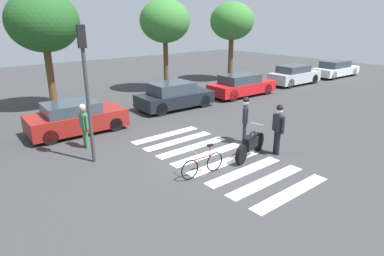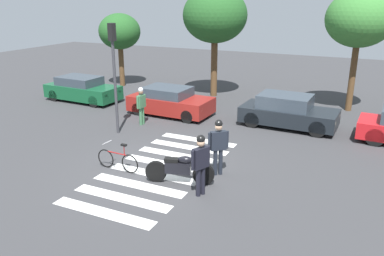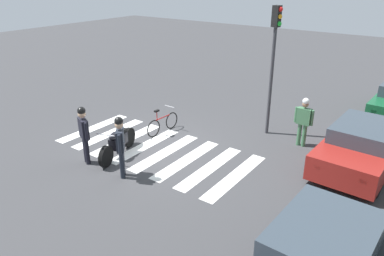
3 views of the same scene
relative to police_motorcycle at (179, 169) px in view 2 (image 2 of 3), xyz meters
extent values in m
plane|color=#38383A|center=(-1.06, 0.65, -0.47)|extent=(60.00, 60.00, 0.00)
cylinder|color=black|center=(0.73, 0.22, -0.13)|extent=(0.69, 0.33, 0.68)
cylinder|color=black|center=(-0.71, -0.22, -0.13)|extent=(0.69, 0.33, 0.68)
cube|color=black|center=(-0.04, -0.01, 0.05)|extent=(0.85, 0.50, 0.36)
ellipsoid|color=black|center=(0.18, 0.05, 0.32)|extent=(0.53, 0.37, 0.24)
cube|color=black|center=(-0.23, -0.07, 0.29)|extent=(0.49, 0.36, 0.12)
cylinder|color=#A5A5AD|center=(0.65, 0.20, 0.57)|extent=(0.22, 0.60, 0.04)
torus|color=black|center=(-2.82, -0.01, -0.14)|extent=(0.66, 0.07, 0.65)
torus|color=black|center=(-1.81, -0.05, -0.14)|extent=(0.66, 0.07, 0.65)
cylinder|color=maroon|center=(-2.31, -0.03, 0.14)|extent=(0.79, 0.07, 0.04)
cylinder|color=maroon|center=(-2.01, -0.05, 0.31)|extent=(0.03, 0.03, 0.34)
cube|color=black|center=(-2.01, -0.05, 0.49)|extent=(0.20, 0.11, 0.06)
cylinder|color=#99999E|center=(-2.72, -0.02, 0.46)|extent=(0.05, 0.46, 0.03)
cylinder|color=black|center=(0.88, -0.53, -0.03)|extent=(0.14, 0.14, 0.87)
cylinder|color=black|center=(0.96, -0.37, -0.03)|extent=(0.14, 0.14, 0.87)
cube|color=black|center=(0.92, -0.45, 0.71)|extent=(0.39, 0.55, 0.62)
sphere|color=tan|center=(0.92, -0.45, 1.18)|extent=(0.24, 0.24, 0.24)
cylinder|color=black|center=(0.80, -0.73, 0.71)|extent=(0.09, 0.09, 0.59)
cylinder|color=black|center=(1.05, -0.17, 0.71)|extent=(0.09, 0.09, 0.59)
sphere|color=black|center=(0.92, -0.45, 1.29)|extent=(0.25, 0.25, 0.25)
cylinder|color=#1E232D|center=(0.93, 1.14, -0.03)|extent=(0.14, 0.14, 0.88)
cylinder|color=#1E232D|center=(0.79, 1.02, -0.03)|extent=(0.14, 0.14, 0.88)
cube|color=#1E232D|center=(0.86, 1.08, 0.72)|extent=(0.51, 0.49, 0.62)
sphere|color=tan|center=(0.86, 1.08, 1.19)|extent=(0.24, 0.24, 0.24)
cylinder|color=#1E232D|center=(1.09, 1.28, 0.72)|extent=(0.09, 0.09, 0.59)
cylinder|color=#1E232D|center=(0.63, 0.88, 0.72)|extent=(0.09, 0.09, 0.59)
sphere|color=black|center=(0.86, 1.08, 1.30)|extent=(0.25, 0.25, 0.25)
cylinder|color=#3F724C|center=(-4.26, 4.68, -0.07)|extent=(0.14, 0.14, 0.81)
cylinder|color=#3F724C|center=(-4.26, 4.50, -0.07)|extent=(0.14, 0.14, 0.81)
cube|color=#3F724C|center=(-4.26, 4.59, 0.62)|extent=(0.21, 0.47, 0.57)
sphere|color=#8C664C|center=(-4.26, 4.59, 1.06)|extent=(0.22, 0.22, 0.22)
cylinder|color=#3F724C|center=(-4.26, 4.87, 0.62)|extent=(0.09, 0.09, 0.54)
cylinder|color=#3F724C|center=(-4.26, 4.30, 0.62)|extent=(0.09, 0.09, 0.54)
sphere|color=white|center=(-4.26, 4.59, 1.16)|extent=(0.23, 0.23, 0.23)
cube|color=silver|center=(-1.06, -2.50, -0.47)|extent=(3.19, 0.45, 0.01)
cube|color=silver|center=(-1.06, -1.60, -0.47)|extent=(3.19, 0.45, 0.01)
cube|color=silver|center=(-1.06, -0.70, -0.47)|extent=(3.19, 0.45, 0.01)
cube|color=silver|center=(-1.06, 0.20, -0.47)|extent=(3.19, 0.45, 0.01)
cube|color=silver|center=(-1.06, 1.10, -0.47)|extent=(3.19, 0.45, 0.01)
cube|color=silver|center=(-1.06, 2.00, -0.47)|extent=(3.19, 0.45, 0.01)
cube|color=silver|center=(-1.06, 2.90, -0.47)|extent=(3.19, 0.45, 0.01)
cube|color=silver|center=(-1.06, 3.80, -0.47)|extent=(3.19, 0.45, 0.01)
cylinder|color=black|center=(-8.07, 7.59, -0.16)|extent=(0.63, 0.24, 0.62)
cylinder|color=black|center=(-8.13, 6.04, -0.16)|extent=(0.63, 0.24, 0.62)
cylinder|color=black|center=(-10.95, 7.70, -0.16)|extent=(0.63, 0.24, 0.62)
cylinder|color=black|center=(-11.01, 6.15, -0.16)|extent=(0.63, 0.24, 0.62)
cube|color=#14512D|center=(-9.54, 6.87, 0.07)|extent=(4.30, 1.93, 0.73)
cube|color=#333D47|center=(-9.75, 6.87, 0.66)|extent=(2.34, 1.64, 0.46)
cube|color=#F2EDCC|center=(-7.44, 7.35, 0.18)|extent=(0.09, 0.20, 0.12)
cube|color=#F2EDCC|center=(-7.49, 6.22, 0.18)|extent=(0.09, 0.20, 0.12)
cylinder|color=black|center=(-2.41, 7.36, -0.16)|extent=(0.62, 0.24, 0.61)
cylinder|color=black|center=(-2.48, 5.69, -0.16)|extent=(0.62, 0.24, 0.61)
cylinder|color=black|center=(-5.18, 7.46, -0.16)|extent=(0.62, 0.24, 0.61)
cylinder|color=black|center=(-5.24, 5.79, -0.16)|extent=(0.62, 0.24, 0.61)
cube|color=maroon|center=(-3.83, 6.58, 0.07)|extent=(4.13, 2.05, 0.74)
cube|color=#333D47|center=(-4.03, 6.58, 0.67)|extent=(2.26, 1.75, 0.45)
cube|color=#F2EDCC|center=(-1.81, 7.11, 0.18)|extent=(0.09, 0.20, 0.12)
cube|color=#F2EDCC|center=(-1.86, 5.89, 0.18)|extent=(0.09, 0.20, 0.12)
cylinder|color=black|center=(3.32, 7.89, -0.12)|extent=(0.71, 0.25, 0.70)
cylinder|color=black|center=(3.25, 6.24, -0.12)|extent=(0.71, 0.25, 0.70)
cylinder|color=black|center=(0.47, 8.00, -0.12)|extent=(0.71, 0.25, 0.70)
cylinder|color=black|center=(0.41, 6.35, -0.12)|extent=(0.71, 0.25, 0.70)
cube|color=black|center=(1.86, 7.12, 0.06)|extent=(4.25, 2.03, 0.67)
cube|color=#333D47|center=(1.66, 7.13, 0.69)|extent=(2.32, 1.73, 0.58)
cube|color=#F2EDCC|center=(3.94, 7.64, 0.16)|extent=(0.09, 0.20, 0.12)
cube|color=#F2EDCC|center=(3.89, 6.44, 0.16)|extent=(0.09, 0.20, 0.12)
cylinder|color=black|center=(5.52, 7.71, -0.11)|extent=(0.72, 0.25, 0.72)
cylinder|color=black|center=(5.46, 6.17, -0.11)|extent=(0.72, 0.25, 0.72)
cylinder|color=#38383D|center=(-4.57, 3.15, 1.47)|extent=(0.12, 0.12, 3.89)
cube|color=black|center=(-4.57, 3.15, 3.77)|extent=(0.28, 0.28, 0.70)
sphere|color=red|center=(-4.55, 3.28, 4.00)|extent=(0.16, 0.16, 0.16)
sphere|color=orange|center=(-4.55, 3.28, 3.77)|extent=(0.16, 0.16, 0.16)
sphere|color=green|center=(-4.55, 3.28, 3.54)|extent=(0.16, 0.16, 0.16)
cylinder|color=brown|center=(-9.88, 11.13, 0.78)|extent=(0.33, 0.33, 2.51)
ellipsoid|color=#235623|center=(-9.88, 11.13, 3.02)|extent=(2.63, 2.63, 2.23)
cylinder|color=brown|center=(-3.40, 11.13, 1.15)|extent=(0.37, 0.37, 3.24)
ellipsoid|color=#235623|center=(-3.40, 11.13, 4.12)|extent=(3.60, 3.60, 3.06)
cylinder|color=brown|center=(4.10, 11.13, 1.21)|extent=(0.31, 0.31, 3.36)
ellipsoid|color=#387A33|center=(4.10, 11.13, 4.10)|extent=(3.24, 3.24, 2.75)
camera|label=1|loc=(-8.56, -7.17, 4.33)|focal=30.69mm
camera|label=2|loc=(5.14, -9.98, 5.10)|focal=36.81mm
camera|label=3|loc=(7.38, 8.30, 5.13)|focal=34.46mm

